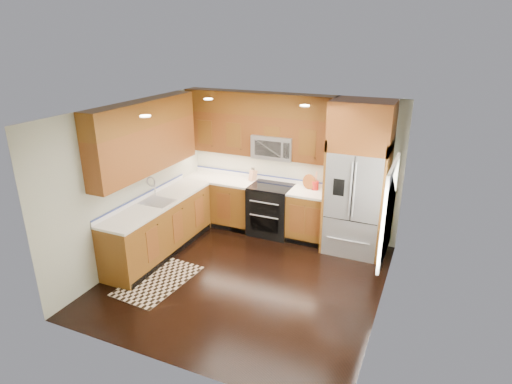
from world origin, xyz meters
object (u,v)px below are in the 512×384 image
at_px(rug, 158,281).
at_px(knife_block, 253,175).
at_px(refrigerator, 357,179).
at_px(utensil_crock, 315,183).
at_px(range, 271,210).

bearing_deg(rug, knife_block, 82.61).
distance_m(refrigerator, rug, 3.59).
bearing_deg(utensil_crock, knife_block, 179.36).
xyz_separation_m(refrigerator, utensil_crock, (-0.76, 0.19, -0.25)).
distance_m(range, rug, 2.50).
bearing_deg(refrigerator, utensil_crock, 165.75).
xyz_separation_m(range, utensil_crock, (0.79, 0.16, 0.59)).
distance_m(knife_block, utensil_crock, 1.23).
bearing_deg(range, rug, -112.80).
height_order(knife_block, utensil_crock, utensil_crock).
xyz_separation_m(rug, knife_block, (0.51, 2.43, 1.04)).
xyz_separation_m(range, knife_block, (-0.44, 0.17, 0.57)).
bearing_deg(utensil_crock, refrigerator, -14.25).
distance_m(rug, utensil_crock, 3.16).
height_order(refrigerator, knife_block, refrigerator).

